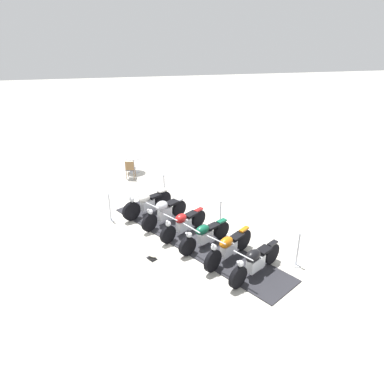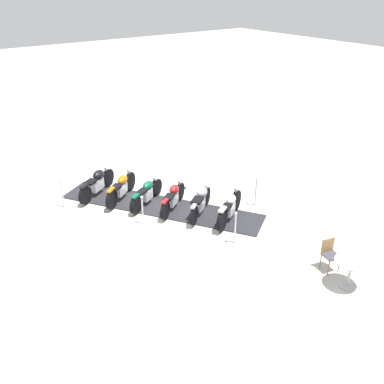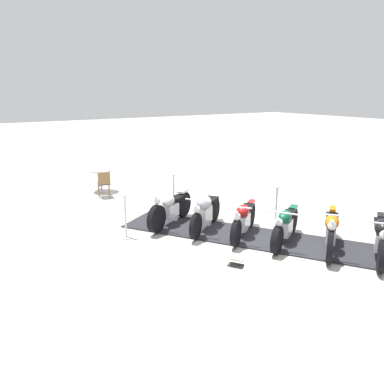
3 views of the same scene
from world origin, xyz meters
TOP-DOWN VIEW (x-y plane):
  - ground_plane at (0.00, 0.00)m, footprint 80.00×80.00m
  - display_platform at (0.00, 0.00)m, footprint 6.86×5.07m
  - motorcycle_cream at (2.11, 1.36)m, footprint 1.20×1.90m
  - motorcycle_chrome at (1.25, 0.84)m, footprint 1.29×1.75m
  - motorcycle_maroon at (0.40, 0.30)m, footprint 1.31×1.76m
  - motorcycle_forest at (-0.44, -0.25)m, footprint 1.20×1.88m
  - motorcycle_copper at (-1.29, -0.78)m, footprint 1.42×1.84m
  - motorcycle_black at (-2.14, -1.31)m, footprint 1.34×1.93m
  - stanchion_left_front at (3.27, 0.57)m, footprint 0.34×0.34m
  - stanchion_left_mid at (0.68, -1.07)m, footprint 0.31×0.31m
  - stanchion_right_front at (1.91, 2.72)m, footprint 0.32×0.32m
  - info_placard at (-0.76, 1.48)m, footprint 0.37×0.34m
  - cafe_table at (6.49, 1.64)m, footprint 0.87×0.87m
  - cafe_chair_near_table at (5.70, 1.83)m, footprint 0.48×0.48m

SIDE VIEW (x-z plane):
  - ground_plane at x=0.00m, z-range 0.00..0.00m
  - display_platform at x=0.00m, z-range 0.00..0.03m
  - info_placard at x=-0.76m, z-range -0.04..0.16m
  - stanchion_left_front at x=3.27m, z-range -0.20..0.89m
  - stanchion_left_mid at x=0.68m, z-range -0.17..0.86m
  - stanchion_right_front at x=1.91m, z-range -0.18..0.90m
  - motorcycle_forest at x=-0.44m, z-range 0.00..0.90m
  - motorcycle_maroon at x=0.40m, z-range 0.01..0.92m
  - motorcycle_cream at x=2.11m, z-range -0.04..0.99m
  - motorcycle_copper at x=-1.29m, z-range -0.01..0.99m
  - motorcycle_black at x=-2.14m, z-range 0.02..0.97m
  - cafe_chair_near_table at x=5.70m, z-range 0.07..0.96m
  - motorcycle_chrome at x=1.25m, z-range 0.06..1.00m
  - cafe_table at x=6.49m, z-range 0.20..0.99m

